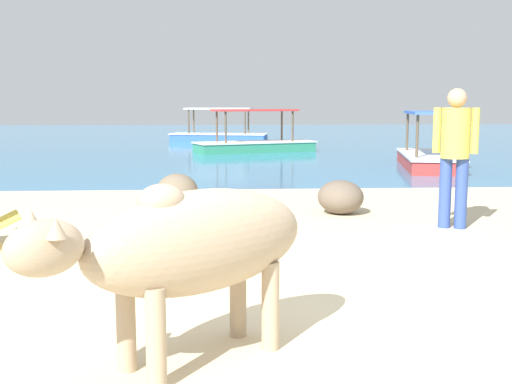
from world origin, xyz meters
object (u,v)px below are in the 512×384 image
at_px(boat_red, 428,156).
at_px(boat_green, 255,143).
at_px(person_standing, 455,147).
at_px(boat_blue, 219,135).
at_px(cow, 193,244).

xyz_separation_m(boat_red, boat_green, (-3.72, 4.93, 0.00)).
distance_m(person_standing, boat_red, 7.55).
bearing_deg(boat_green, boat_blue, 82.21).
bearing_deg(boat_green, person_standing, -101.93).
xyz_separation_m(boat_blue, boat_red, (4.79, -10.12, 0.00)).
xyz_separation_m(cow, person_standing, (2.87, 3.74, 0.27)).
xyz_separation_m(boat_blue, boat_green, (1.07, -5.19, 0.00)).
height_order(cow, boat_red, boat_red).
distance_m(person_standing, boat_blue, 17.55).
height_order(boat_red, boat_green, same).
distance_m(boat_blue, boat_red, 11.19).
relative_size(boat_blue, boat_green, 1.00).
bearing_deg(boat_red, person_standing, -5.16).
distance_m(boat_red, boat_green, 6.17).
bearing_deg(person_standing, cow, 164.94).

